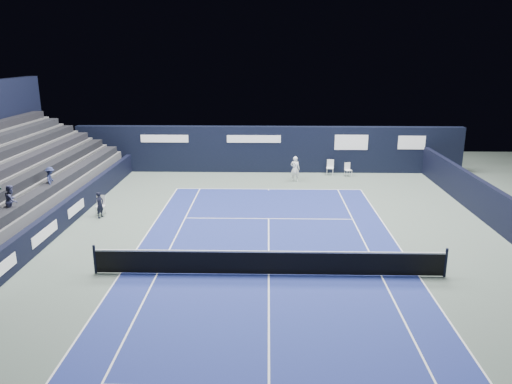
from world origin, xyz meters
TOP-DOWN VIEW (x-y plane):
  - ground at (0.00, 2.00)m, footprint 48.00×48.00m
  - court_surface at (0.00, 0.00)m, footprint 10.97×23.77m
  - enclosure_wall_right at (10.50, 6.00)m, footprint 0.30×22.00m
  - folding_chair_back_a at (4.11, 15.73)m, footprint 0.52×0.55m
  - folding_chair_back_b at (5.22, 15.30)m, footprint 0.49×0.48m
  - line_judge_chair at (-8.43, 6.90)m, footprint 0.44×0.43m
  - line_judge at (-8.30, 6.40)m, footprint 0.45×0.55m
  - court_markings at (0.00, 0.00)m, footprint 11.03×23.83m
  - tennis_net at (0.00, 0.00)m, footprint 12.90×0.10m
  - back_sponsor_wall at (0.01, 16.50)m, footprint 26.00×0.63m
  - side_barrier_left at (-9.50, 5.97)m, footprint 0.33×22.00m
  - spectator_stand at (-13.27, 6.98)m, footprint 6.00×18.00m
  - tennis_player at (1.67, 13.87)m, footprint 0.66×0.87m

SIDE VIEW (x-z plane):
  - ground at x=0.00m, z-range 0.00..0.00m
  - court_surface at x=0.00m, z-range 0.00..0.01m
  - court_markings at x=0.00m, z-range 0.01..0.01m
  - tennis_net at x=0.00m, z-range -0.04..1.06m
  - folding_chair_back_b at x=5.22m, z-range 0.06..0.96m
  - line_judge_chair at x=-8.43m, z-range 0.07..1.04m
  - side_barrier_left at x=-9.50m, z-range 0.00..1.20m
  - line_judge at x=-8.30m, z-range 0.00..1.31m
  - folding_chair_back_a at x=4.11m, z-range 0.17..1.19m
  - tennis_player at x=1.67m, z-range 0.00..1.60m
  - enclosure_wall_right at x=10.50m, z-range 0.00..1.80m
  - back_sponsor_wall at x=0.01m, z-range 0.00..3.10m
  - spectator_stand at x=-13.27m, z-range -1.24..5.16m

